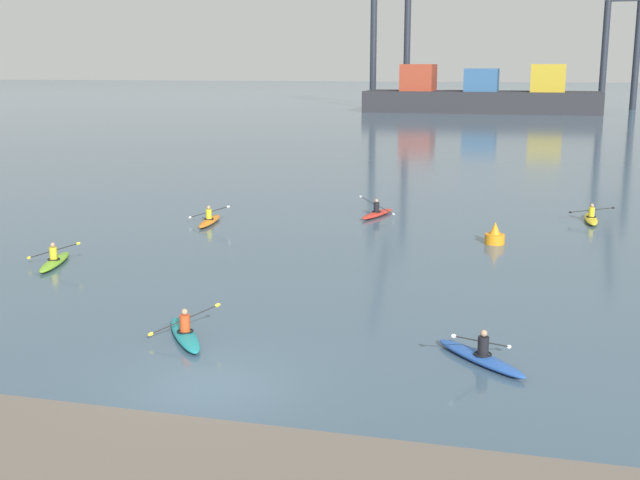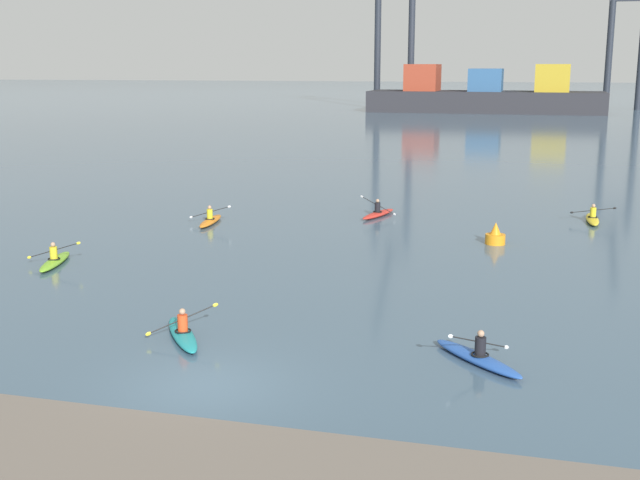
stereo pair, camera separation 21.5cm
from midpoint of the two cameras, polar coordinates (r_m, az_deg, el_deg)
The scene contains 11 objects.
ground_plane at distance 20.77m, azimuth -7.80°, elevation -10.21°, with size 800.00×800.00×0.00m, color #425B70.
container_barge at distance 144.49m, azimuth 11.65°, elevation 9.96°, with size 39.80×11.62×8.17m.
gantry_crane_west at distance 154.09m, azimuth 5.33°, elevation 16.28°, with size 7.53×19.68×40.29m.
gantry_crane_west_mid at distance 159.80m, azimuth 21.00°, elevation 14.35°, with size 6.77×18.81×31.38m.
channel_buoy at distance 37.24m, azimuth 12.45°, elevation 0.27°, with size 0.90×0.90×1.00m.
kayak_blue at distance 22.48m, azimuth 11.35°, elevation -8.10°, with size 2.83×2.82×1.02m.
kayak_red at distance 43.21m, azimuth 4.28°, elevation 1.90°, with size 2.09×3.43×1.08m.
kayak_yellow at distance 43.94m, azimuth 18.84°, elevation 1.45°, with size 2.27×3.41×0.95m.
kayak_teal at distance 24.24m, azimuth -9.44°, elevation -6.50°, with size 2.41×3.15×1.03m.
kayak_lime at distance 34.30m, azimuth -18.06°, elevation -1.39°, with size 2.15×3.44×0.98m.
kayak_orange at distance 41.49m, azimuth -7.60°, elevation 1.40°, with size 2.21×3.45×0.99m.
Camera 2 is at (7.70, -17.62, 7.88)m, focal length 45.27 mm.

